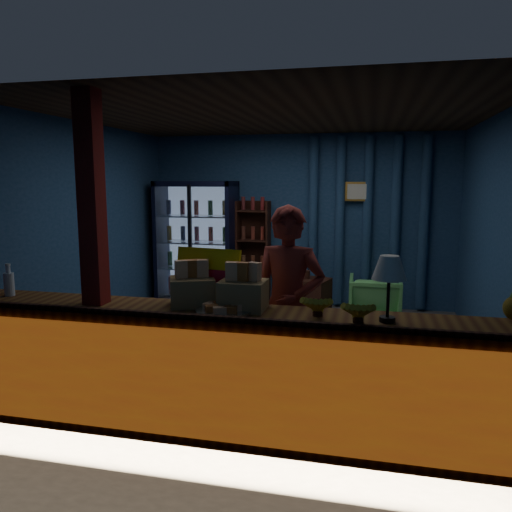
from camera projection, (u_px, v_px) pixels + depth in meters
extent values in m
plane|color=#515154|center=(272.00, 349.00, 5.70)|extent=(4.60, 4.60, 0.00)
plane|color=navy|center=(300.00, 221.00, 7.62)|extent=(4.60, 0.00, 4.60)
plane|color=navy|center=(210.00, 272.00, 3.38)|extent=(4.60, 0.00, 4.60)
plane|color=navy|center=(86.00, 232.00, 6.02)|extent=(0.00, 4.40, 4.40)
plane|color=navy|center=(498.00, 242.00, 4.99)|extent=(0.00, 4.40, 4.40)
plane|color=#472D19|center=(273.00, 115.00, 5.31)|extent=(4.60, 4.60, 0.00)
cube|color=brown|center=(224.00, 372.00, 3.80)|extent=(4.40, 0.55, 0.95)
cube|color=red|center=(212.00, 387.00, 3.52)|extent=(4.35, 0.02, 0.81)
cube|color=#3B1C12|center=(212.00, 318.00, 3.46)|extent=(4.40, 0.04, 0.04)
cube|color=maroon|center=(95.00, 260.00, 3.91)|extent=(0.16, 0.16, 2.60)
cube|color=black|center=(203.00, 241.00, 7.94)|extent=(1.20, 0.06, 1.90)
cube|color=black|center=(163.00, 242.00, 7.81)|extent=(0.06, 0.60, 1.90)
cube|color=black|center=(233.00, 244.00, 7.56)|extent=(0.06, 0.60, 1.90)
cube|color=black|center=(196.00, 184.00, 7.54)|extent=(1.20, 0.60, 0.08)
cube|color=black|center=(198.00, 301.00, 7.82)|extent=(1.20, 0.60, 0.08)
cube|color=#99B2D8|center=(202.00, 242.00, 7.89)|extent=(1.08, 0.02, 1.74)
cube|color=white|center=(191.00, 246.00, 7.41)|extent=(1.12, 0.02, 1.78)
cube|color=black|center=(190.00, 246.00, 7.39)|extent=(0.05, 0.05, 1.80)
cube|color=silver|center=(198.00, 293.00, 7.80)|extent=(1.08, 0.48, 0.02)
cylinder|color=red|center=(171.00, 283.00, 7.88)|extent=(0.07, 0.07, 0.22)
cylinder|color=#1B6C26|center=(184.00, 284.00, 7.83)|extent=(0.07, 0.07, 0.22)
cylinder|color=#B7871C|center=(198.00, 285.00, 7.78)|extent=(0.07, 0.07, 0.22)
cylinder|color=navy|center=(212.00, 285.00, 7.73)|extent=(0.07, 0.07, 0.22)
cylinder|color=maroon|center=(225.00, 286.00, 7.68)|extent=(0.07, 0.07, 0.22)
cube|color=silver|center=(197.00, 268.00, 7.74)|extent=(1.08, 0.48, 0.02)
cylinder|color=#1B6C26|center=(170.00, 258.00, 7.82)|extent=(0.07, 0.07, 0.22)
cylinder|color=#B7871C|center=(184.00, 259.00, 7.77)|extent=(0.07, 0.07, 0.22)
cylinder|color=navy|center=(197.00, 259.00, 7.72)|extent=(0.07, 0.07, 0.22)
cylinder|color=maroon|center=(211.00, 260.00, 7.67)|extent=(0.07, 0.07, 0.22)
cylinder|color=red|center=(225.00, 260.00, 7.62)|extent=(0.07, 0.07, 0.22)
cube|color=silver|center=(197.00, 242.00, 7.68)|extent=(1.08, 0.48, 0.02)
cylinder|color=#B7871C|center=(170.00, 233.00, 7.76)|extent=(0.07, 0.07, 0.22)
cylinder|color=navy|center=(183.00, 233.00, 7.71)|extent=(0.07, 0.07, 0.22)
cylinder|color=maroon|center=(197.00, 234.00, 7.66)|extent=(0.07, 0.07, 0.22)
cylinder|color=red|center=(211.00, 234.00, 7.61)|extent=(0.07, 0.07, 0.22)
cylinder|color=#1B6C26|center=(225.00, 234.00, 7.56)|extent=(0.07, 0.07, 0.22)
cube|color=silver|center=(197.00, 216.00, 7.62)|extent=(1.08, 0.48, 0.02)
cylinder|color=navy|center=(169.00, 207.00, 7.70)|extent=(0.07, 0.07, 0.22)
cylinder|color=maroon|center=(183.00, 207.00, 7.65)|extent=(0.07, 0.07, 0.22)
cylinder|color=red|center=(196.00, 208.00, 7.60)|extent=(0.07, 0.07, 0.22)
cylinder|color=#1B6C26|center=(210.00, 208.00, 7.55)|extent=(0.07, 0.07, 0.22)
cylinder|color=#B7871C|center=(225.00, 208.00, 7.50)|extent=(0.07, 0.07, 0.22)
cube|color=#3B1C12|center=(255.00, 252.00, 7.81)|extent=(0.50, 0.02, 1.60)
cube|color=#3B1C12|center=(238.00, 253.00, 7.73)|extent=(0.03, 0.28, 1.60)
cube|color=#3B1C12|center=(268.00, 254.00, 7.63)|extent=(0.03, 0.28, 1.60)
cube|color=#3B1C12|center=(253.00, 297.00, 7.79)|extent=(0.46, 0.26, 0.02)
cube|color=#3B1C12|center=(253.00, 269.00, 7.72)|extent=(0.46, 0.26, 0.02)
cube|color=#3B1C12|center=(253.00, 240.00, 7.65)|extent=(0.46, 0.26, 0.02)
cube|color=#3B1C12|center=(253.00, 211.00, 7.58)|extent=(0.46, 0.26, 0.02)
cylinder|color=navy|center=(313.00, 221.00, 7.52)|extent=(0.14, 0.14, 2.50)
cylinder|color=navy|center=(340.00, 222.00, 7.43)|extent=(0.14, 0.14, 2.50)
cylinder|color=navy|center=(367.00, 222.00, 7.34)|extent=(0.14, 0.14, 2.50)
cylinder|color=navy|center=(395.00, 223.00, 7.25)|extent=(0.14, 0.14, 2.50)
cylinder|color=navy|center=(424.00, 223.00, 7.16)|extent=(0.14, 0.14, 2.50)
cube|color=gold|center=(358.00, 192.00, 7.27)|extent=(0.36, 0.03, 0.28)
cube|color=silver|center=(358.00, 192.00, 7.25)|extent=(0.30, 0.01, 0.22)
imported|color=maroon|center=(288.00, 307.00, 4.20)|extent=(0.66, 0.46, 1.72)
imported|color=#62C562|center=(374.00, 299.00, 6.76)|extent=(0.69, 0.71, 0.63)
cube|color=#3B1C12|center=(306.00, 298.00, 6.96)|extent=(0.72, 0.60, 0.56)
cylinder|color=#3B1C12|center=(306.00, 274.00, 6.91)|extent=(0.11, 0.11, 0.11)
cube|color=yellow|center=(207.00, 276.00, 3.95)|extent=(0.56, 0.19, 0.44)
cube|color=#B50C1F|center=(207.00, 276.00, 3.93)|extent=(0.46, 0.11, 0.11)
cylinder|color=silver|center=(9.00, 284.00, 4.21)|extent=(0.08, 0.08, 0.20)
cylinder|color=silver|center=(8.00, 268.00, 4.19)|extent=(0.04, 0.04, 0.08)
cylinder|color=white|center=(8.00, 265.00, 4.18)|extent=(0.04, 0.04, 0.02)
cube|color=tan|center=(243.00, 295.00, 3.77)|extent=(0.34, 0.28, 0.22)
cube|color=orange|center=(232.00, 271.00, 3.76)|extent=(0.09, 0.06, 0.14)
cube|color=#B45B21|center=(243.00, 271.00, 3.74)|extent=(0.09, 0.06, 0.14)
cube|color=orange|center=(254.00, 272.00, 3.72)|extent=(0.09, 0.06, 0.14)
cube|color=tan|center=(193.00, 292.00, 3.89)|extent=(0.42, 0.39, 0.22)
cube|color=orange|center=(181.00, 269.00, 3.85)|extent=(0.11, 0.09, 0.14)
cube|color=#B45B21|center=(192.00, 269.00, 3.86)|extent=(0.11, 0.09, 0.14)
cube|color=orange|center=(203.00, 269.00, 3.87)|extent=(0.11, 0.09, 0.14)
cylinder|color=silver|center=(224.00, 311.00, 3.68)|extent=(0.43, 0.43, 0.02)
cube|color=orange|center=(235.00, 307.00, 3.66)|extent=(0.09, 0.06, 0.05)
cube|color=#B45B21|center=(234.00, 305.00, 3.72)|extent=(0.11, 0.11, 0.05)
cube|color=orange|center=(227.00, 304.00, 3.76)|extent=(0.06, 0.09, 0.05)
cube|color=#B45B21|center=(219.00, 304.00, 3.75)|extent=(0.11, 0.11, 0.05)
cube|color=orange|center=(213.00, 306.00, 3.70)|extent=(0.09, 0.06, 0.05)
cube|color=#B45B21|center=(214.00, 308.00, 3.64)|extent=(0.11, 0.11, 0.05)
cube|color=orange|center=(220.00, 309.00, 3.60)|extent=(0.06, 0.09, 0.05)
cube|color=#B45B21|center=(229.00, 309.00, 3.61)|extent=(0.11, 0.11, 0.05)
cylinder|color=black|center=(387.00, 319.00, 3.44)|extent=(0.11, 0.11, 0.04)
cylinder|color=black|center=(388.00, 296.00, 3.42)|extent=(0.02, 0.02, 0.33)
cone|color=white|center=(389.00, 268.00, 3.39)|extent=(0.24, 0.24, 0.16)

